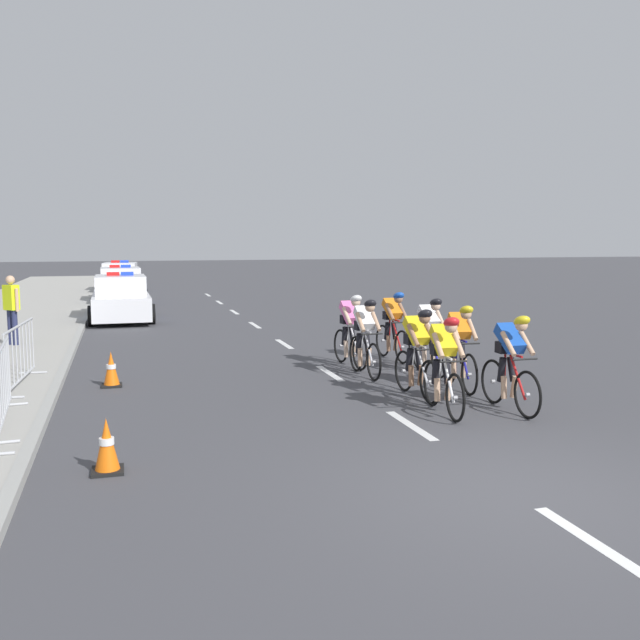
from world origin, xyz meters
name	(u,v)px	position (x,y,z in m)	size (l,w,h in m)	color
ground_plane	(518,494)	(0.00, 0.00, 0.00)	(160.00, 160.00, 0.00)	#424247
kerb_edge	(80,333)	(-5.10, 14.00, 0.07)	(0.16, 60.00, 0.13)	#9E9E99
lane_markings_centre	(268,334)	(0.00, 12.80, 0.00)	(0.14, 29.60, 0.01)	white
cyclist_lead	(444,363)	(0.74, 3.27, 0.79)	(0.45, 1.72, 1.56)	black
cyclist_second	(511,361)	(1.82, 3.14, 0.79)	(0.42, 1.72, 1.56)	black
cyclist_third	(417,352)	(0.80, 4.39, 0.79)	(0.42, 1.72, 1.56)	black
cyclist_fourth	(460,346)	(1.79, 4.76, 0.79)	(0.45, 1.72, 1.56)	black
cyclist_fifth	(365,336)	(0.58, 6.35, 0.79)	(0.42, 1.72, 1.56)	black
cyclist_sixth	(430,334)	(1.90, 6.25, 0.79)	(0.42, 1.72, 1.56)	black
cyclist_seventh	(351,329)	(0.64, 7.40, 0.79)	(0.44, 1.72, 1.56)	black
cyclist_eighth	(393,325)	(1.78, 7.88, 0.79)	(0.43, 1.72, 1.56)	black
police_car_nearest	(121,300)	(-3.97, 17.30, 0.68)	(2.04, 4.42, 1.59)	white
police_car_second	(121,287)	(-3.97, 23.73, 0.68)	(2.07, 4.44, 1.59)	white
police_car_third	(121,278)	(-3.97, 29.90, 0.68)	(2.26, 4.52, 1.59)	white
crowd_barrier_middle	(3,386)	(-5.56, 4.06, 0.65)	(0.66, 2.32, 1.07)	#B7BABF
crowd_barrier_rear	(20,356)	(-5.67, 6.70, 0.65)	(0.64, 2.32, 1.07)	#B7BABF
traffic_cone_near	(107,446)	(-4.16, 1.91, 0.31)	(0.36, 0.36, 0.64)	black
traffic_cone_mid	(111,370)	(-4.17, 6.73, 0.31)	(0.36, 0.36, 0.64)	black
spectator_closest	(12,305)	(-6.49, 11.75, 1.08)	(0.41, 0.44, 1.68)	#23284C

